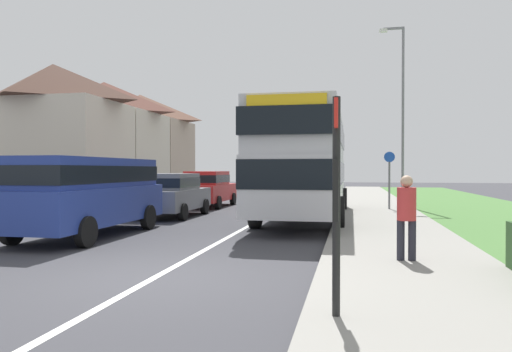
{
  "coord_description": "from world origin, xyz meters",
  "views": [
    {
      "loc": [
        3.17,
        -7.34,
        1.78
      ],
      "look_at": [
        0.63,
        5.39,
        1.6
      ],
      "focal_mm": 33.73,
      "sensor_mm": 36.0,
      "label": 1
    }
  ],
  "objects": [
    {
      "name": "ground_plane",
      "position": [
        0.0,
        0.0,
        0.0
      ],
      "size": [
        120.0,
        120.0,
        0.0
      ],
      "primitive_type": "plane",
      "color": "#38383D"
    },
    {
      "name": "parked_car_red",
      "position": [
        -3.53,
        14.58,
        0.93
      ],
      "size": [
        1.91,
        4.44,
        1.69
      ],
      "color": "#B21E1E",
      "rests_on": "ground_plane"
    },
    {
      "name": "parked_van_blue",
      "position": [
        -3.7,
        4.27,
        1.25
      ],
      "size": [
        2.11,
        5.49,
        2.08
      ],
      "color": "navy",
      "rests_on": "ground_plane"
    },
    {
      "name": "street_lamp_mid",
      "position": [
        5.4,
        15.88,
        4.75
      ],
      "size": [
        1.14,
        0.2,
        8.38
      ],
      "color": "slate",
      "rests_on": "ground_plane"
    },
    {
      "name": "pavement_near_side",
      "position": [
        4.2,
        6.0,
        0.06
      ],
      "size": [
        3.2,
        68.0,
        0.12
      ],
      "primitive_type": "cube",
      "color": "gray",
      "rests_on": "ground_plane"
    },
    {
      "name": "cycle_route_sign",
      "position": [
        4.72,
        13.47,
        1.43
      ],
      "size": [
        0.44,
        0.08,
        2.52
      ],
      "color": "slate",
      "rests_on": "ground_plane"
    },
    {
      "name": "lane_marking_centre",
      "position": [
        0.0,
        8.0,
        0.0
      ],
      "size": [
        0.14,
        60.0,
        0.01
      ],
      "primitive_type": "cube",
      "color": "silver",
      "rests_on": "ground_plane"
    },
    {
      "name": "parked_car_grey",
      "position": [
        -3.48,
        9.65,
        0.9
      ],
      "size": [
        2.01,
        4.08,
        1.63
      ],
      "color": "slate",
      "rests_on": "ground_plane"
    },
    {
      "name": "bus_stop_sign",
      "position": [
        3.0,
        -1.84,
        1.54
      ],
      "size": [
        0.09,
        0.52,
        2.6
      ],
      "color": "black",
      "rests_on": "ground_plane"
    },
    {
      "name": "double_decker_bus",
      "position": [
        1.57,
        9.8,
        2.14
      ],
      "size": [
        2.8,
        10.83,
        3.7
      ],
      "color": "#BCBCC1",
      "rests_on": "ground_plane"
    },
    {
      "name": "pedestrian_at_stop",
      "position": [
        4.15,
        1.75,
        0.98
      ],
      "size": [
        0.34,
        0.34,
        1.67
      ],
      "color": "#23232D",
      "rests_on": "ground_plane"
    },
    {
      "name": "house_terrace_far_side",
      "position": [
        -13.9,
        23.67,
        3.96
      ],
      "size": [
        7.55,
        17.46,
        7.92
      ],
      "color": "beige",
      "rests_on": "ground_plane"
    }
  ]
}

